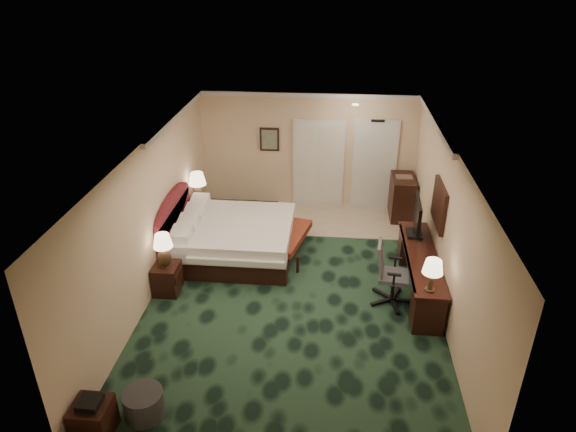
# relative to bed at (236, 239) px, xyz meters

# --- Properties ---
(floor) EXTENTS (5.00, 7.50, 0.00)m
(floor) POSITION_rel_bed_xyz_m (1.28, -1.17, -0.35)
(floor) COLOR black
(floor) RESTS_ON ground
(ceiling) EXTENTS (5.00, 7.50, 0.00)m
(ceiling) POSITION_rel_bed_xyz_m (1.28, -1.17, 2.35)
(ceiling) COLOR silver
(ceiling) RESTS_ON wall_back
(wall_back) EXTENTS (5.00, 0.00, 2.70)m
(wall_back) POSITION_rel_bed_xyz_m (1.28, 2.58, 1.00)
(wall_back) COLOR beige
(wall_back) RESTS_ON ground
(wall_front) EXTENTS (5.00, 0.00, 2.70)m
(wall_front) POSITION_rel_bed_xyz_m (1.28, -4.92, 1.00)
(wall_front) COLOR beige
(wall_front) RESTS_ON ground
(wall_left) EXTENTS (0.00, 7.50, 2.70)m
(wall_left) POSITION_rel_bed_xyz_m (-1.22, -1.17, 1.00)
(wall_left) COLOR beige
(wall_left) RESTS_ON ground
(wall_right) EXTENTS (0.00, 7.50, 2.70)m
(wall_right) POSITION_rel_bed_xyz_m (3.78, -1.17, 1.00)
(wall_right) COLOR beige
(wall_right) RESTS_ON ground
(crown_molding) EXTENTS (5.00, 7.50, 0.10)m
(crown_molding) POSITION_rel_bed_xyz_m (1.28, -1.17, 2.30)
(crown_molding) COLOR silver
(crown_molding) RESTS_ON wall_back
(tile_patch) EXTENTS (3.20, 1.70, 0.01)m
(tile_patch) POSITION_rel_bed_xyz_m (2.18, 1.73, -0.35)
(tile_patch) COLOR #AF9F8D
(tile_patch) RESTS_ON ground
(headboard) EXTENTS (0.12, 2.00, 1.40)m
(headboard) POSITION_rel_bed_xyz_m (-1.16, -0.17, 0.35)
(headboard) COLOR #4C0C11
(headboard) RESTS_ON ground
(entry_door) EXTENTS (1.02, 0.06, 2.18)m
(entry_door) POSITION_rel_bed_xyz_m (2.83, 2.55, 0.70)
(entry_door) COLOR silver
(entry_door) RESTS_ON ground
(closet_doors) EXTENTS (1.20, 0.06, 2.10)m
(closet_doors) POSITION_rel_bed_xyz_m (1.53, 2.54, 0.70)
(closet_doors) COLOR beige
(closet_doors) RESTS_ON ground
(wall_art) EXTENTS (0.45, 0.06, 0.55)m
(wall_art) POSITION_rel_bed_xyz_m (0.38, 2.54, 1.25)
(wall_art) COLOR #51675F
(wall_art) RESTS_ON wall_back
(wall_mirror) EXTENTS (0.05, 0.95, 0.75)m
(wall_mirror) POSITION_rel_bed_xyz_m (3.74, -0.57, 1.20)
(wall_mirror) COLOR white
(wall_mirror) RESTS_ON wall_right
(bed) EXTENTS (2.24, 2.07, 0.71)m
(bed) POSITION_rel_bed_xyz_m (0.00, 0.00, 0.00)
(bed) COLOR silver
(bed) RESTS_ON ground
(nightstand_near) EXTENTS (0.43, 0.50, 0.54)m
(nightstand_near) POSITION_rel_bed_xyz_m (-0.98, -1.38, -0.08)
(nightstand_near) COLOR black
(nightstand_near) RESTS_ON ground
(nightstand_far) EXTENTS (0.48, 0.55, 0.60)m
(nightstand_far) POSITION_rel_bed_xyz_m (-0.96, 1.09, -0.06)
(nightstand_far) COLOR black
(nightstand_far) RESTS_ON ground
(lamp_near) EXTENTS (0.37, 0.37, 0.64)m
(lamp_near) POSITION_rel_bed_xyz_m (-0.97, -1.41, 0.51)
(lamp_near) COLOR black
(lamp_near) RESTS_ON nightstand_near
(lamp_far) EXTENTS (0.41, 0.41, 0.70)m
(lamp_far) POSITION_rel_bed_xyz_m (-1.00, 1.09, 0.59)
(lamp_far) COLOR black
(lamp_far) RESTS_ON nightstand_far
(bed_bench) EXTENTS (0.81, 1.51, 0.48)m
(bed_bench) POSITION_rel_bed_xyz_m (1.09, 0.07, -0.11)
(bed_bench) COLOR maroon
(bed_bench) RESTS_ON ground
(ottoman) EXTENTS (0.70, 0.70, 0.38)m
(ottoman) POSITION_rel_bed_xyz_m (-0.45, -4.14, -0.17)
(ottoman) COLOR #2E2E36
(ottoman) RESTS_ON ground
(side_table) EXTENTS (0.46, 0.46, 0.49)m
(side_table) POSITION_rel_bed_xyz_m (-0.96, -4.49, -0.11)
(side_table) COLOR black
(side_table) RESTS_ON ground
(desk) EXTENTS (0.55, 2.55, 0.74)m
(desk) POSITION_rel_bed_xyz_m (3.49, -0.94, 0.01)
(desk) COLOR black
(desk) RESTS_ON ground
(tv) EXTENTS (0.12, 0.93, 0.72)m
(tv) POSITION_rel_bed_xyz_m (3.45, -0.19, 0.74)
(tv) COLOR black
(tv) RESTS_ON desk
(desk_lamp) EXTENTS (0.36, 0.36, 0.56)m
(desk_lamp) POSITION_rel_bed_xyz_m (3.46, -1.99, 0.66)
(desk_lamp) COLOR black
(desk_lamp) RESTS_ON desk
(desk_chair) EXTENTS (0.73, 0.70, 1.13)m
(desk_chair) POSITION_rel_bed_xyz_m (2.99, -1.31, 0.21)
(desk_chair) COLOR #49484F
(desk_chair) RESTS_ON ground
(minibar) EXTENTS (0.51, 0.92, 0.97)m
(minibar) POSITION_rel_bed_xyz_m (3.48, 2.03, 0.13)
(minibar) COLOR black
(minibar) RESTS_ON ground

